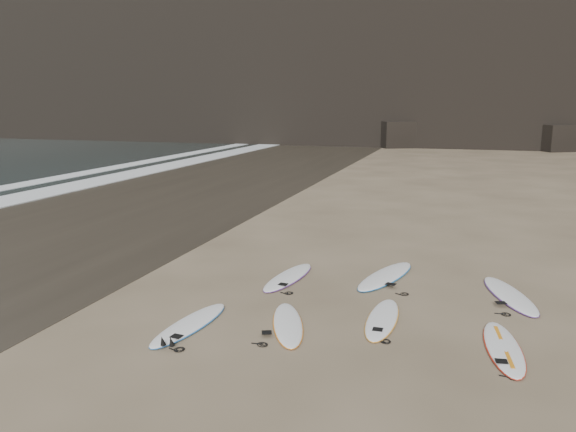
% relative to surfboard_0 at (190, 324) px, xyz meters
% --- Properties ---
extents(ground, '(240.00, 240.00, 0.00)m').
position_rel_surfboard_0_xyz_m(ground, '(4.44, 1.01, -0.04)').
color(ground, '#897559').
rests_on(ground, ground).
extents(wet_sand, '(12.00, 200.00, 0.01)m').
position_rel_surfboard_0_xyz_m(wet_sand, '(-8.56, 11.01, -0.04)').
color(wet_sand, '#383026').
rests_on(wet_sand, ground).
extents(foam_near, '(2.20, 200.00, 0.05)m').
position_rel_surfboard_0_xyz_m(foam_near, '(-14.06, 11.01, -0.02)').
color(foam_near, white).
rests_on(foam_near, ground).
extents(surfboard_0, '(0.85, 2.47, 0.09)m').
position_rel_surfboard_0_xyz_m(surfboard_0, '(0.00, 0.00, 0.00)').
color(surfboard_0, white).
rests_on(surfboard_0, ground).
extents(surfboard_1, '(1.30, 2.31, 0.08)m').
position_rel_surfboard_0_xyz_m(surfboard_1, '(1.79, 0.58, -0.00)').
color(surfboard_1, white).
rests_on(surfboard_1, ground).
extents(surfboard_2, '(0.57, 2.31, 0.08)m').
position_rel_surfboard_0_xyz_m(surfboard_2, '(3.50, 1.38, -0.00)').
color(surfboard_2, white).
rests_on(surfboard_2, ground).
extents(surfboard_3, '(0.82, 2.40, 0.08)m').
position_rel_surfboard_0_xyz_m(surfboard_3, '(5.70, 0.67, -0.00)').
color(surfboard_3, white).
rests_on(surfboard_3, ground).
extents(surfboard_5, '(0.90, 2.54, 0.09)m').
position_rel_surfboard_0_xyz_m(surfboard_5, '(0.93, 3.40, 0.00)').
color(surfboard_5, white).
rests_on(surfboard_5, ground).
extents(surfboard_6, '(1.42, 2.87, 0.10)m').
position_rel_surfboard_0_xyz_m(surfboard_6, '(3.19, 4.19, 0.01)').
color(surfboard_6, white).
rests_on(surfboard_6, ground).
extents(surfboard_7, '(1.40, 2.69, 0.09)m').
position_rel_surfboard_0_xyz_m(surfboard_7, '(6.00, 3.60, 0.00)').
color(surfboard_7, white).
rests_on(surfboard_7, ground).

